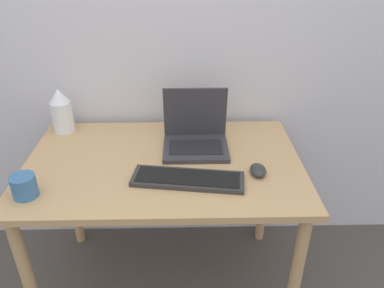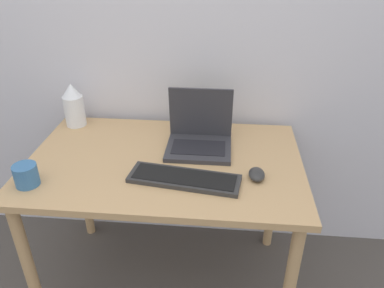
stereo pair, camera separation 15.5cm
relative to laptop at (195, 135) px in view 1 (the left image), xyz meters
The scene contains 7 objects.
wall_back 0.56m from the laptop, 114.20° to the left, with size 6.00×0.05×2.50m.
desk 0.24m from the laptop, 138.42° to the right, with size 1.19×0.76×0.76m.
laptop is the anchor object (origin of this frame).
keyboard 0.29m from the laptop, 97.78° to the right, with size 0.46×0.20×0.02m.
mouse 0.35m from the laptop, 43.62° to the right, with size 0.07×0.09×0.04m.
vase 0.67m from the laptop, 165.64° to the left, with size 0.10×0.10×0.22m.
mug 0.74m from the laptop, 150.54° to the right, with size 0.09×0.09×0.09m.
Camera 1 is at (0.09, -1.00, 1.62)m, focal length 35.00 mm.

